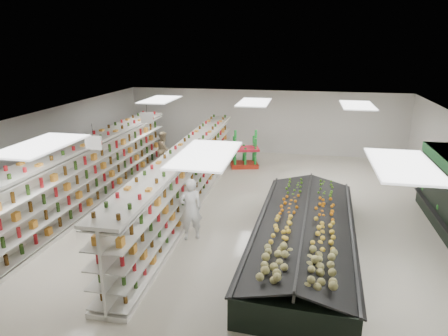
% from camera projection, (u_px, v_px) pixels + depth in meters
% --- Properties ---
extents(floor, '(16.00, 16.00, 0.00)m').
position_uv_depth(floor, '(236.00, 214.00, 13.29)').
color(floor, beige).
rests_on(floor, ground).
extents(ceiling, '(14.00, 16.00, 0.02)m').
position_uv_depth(ceiling, '(237.00, 119.00, 12.33)').
color(ceiling, white).
rests_on(ceiling, wall_back).
extents(wall_back, '(14.00, 0.02, 3.20)m').
position_uv_depth(wall_back, '(264.00, 122.00, 20.29)').
color(wall_back, silver).
rests_on(wall_back, floor).
extents(wall_left, '(0.02, 16.00, 3.20)m').
position_uv_depth(wall_left, '(43.00, 157.00, 14.15)').
color(wall_left, silver).
rests_on(wall_left, floor).
extents(aisle_sign_near, '(0.52, 0.06, 0.75)m').
position_uv_depth(aisle_sign_near, '(93.00, 143.00, 11.32)').
color(aisle_sign_near, white).
rests_on(aisle_sign_near, ceiling).
extents(aisle_sign_far, '(0.52, 0.06, 0.75)m').
position_uv_depth(aisle_sign_far, '(147.00, 118.00, 15.06)').
color(aisle_sign_far, white).
rests_on(aisle_sign_far, ceiling).
extents(gondola_left, '(1.15, 13.13, 2.27)m').
position_uv_depth(gondola_left, '(80.00, 181.00, 13.29)').
color(gondola_left, white).
rests_on(gondola_left, floor).
extents(gondola_center, '(1.09, 12.26, 2.12)m').
position_uv_depth(gondola_center, '(187.00, 180.00, 13.62)').
color(gondola_center, white).
rests_on(gondola_center, floor).
extents(produce_island, '(2.99, 7.41, 1.09)m').
position_uv_depth(produce_island, '(304.00, 234.00, 10.85)').
color(produce_island, black).
rests_on(produce_island, floor).
extents(soda_endcap, '(1.45, 1.16, 1.62)m').
position_uv_depth(soda_endcap, '(245.00, 150.00, 18.11)').
color(soda_endcap, '#B02614').
rests_on(soda_endcap, floor).
extents(shopper_main, '(0.80, 0.71, 1.85)m').
position_uv_depth(shopper_main, '(190.00, 209.00, 11.38)').
color(shopper_main, white).
rests_on(shopper_main, floor).
extents(shopper_background, '(0.63, 0.87, 1.62)m').
position_uv_depth(shopper_background, '(164.00, 149.00, 18.26)').
color(shopper_background, tan).
rests_on(shopper_background, floor).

